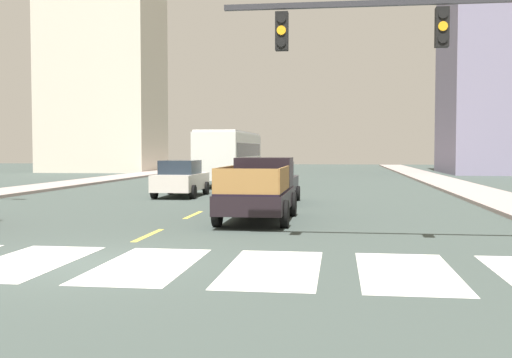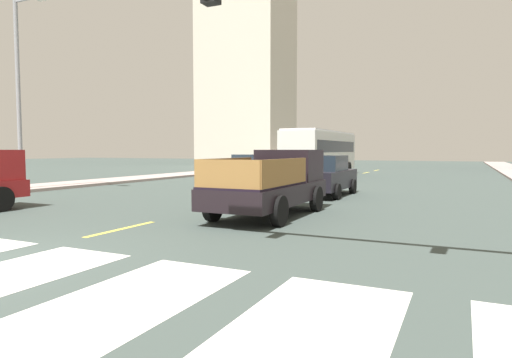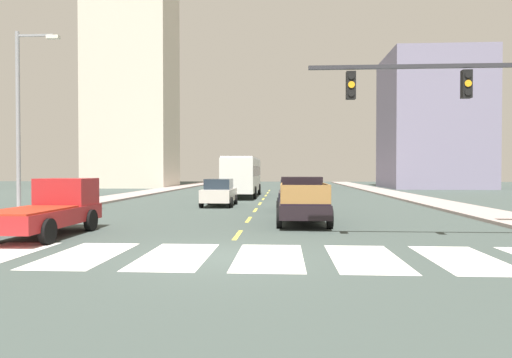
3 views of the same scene
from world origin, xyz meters
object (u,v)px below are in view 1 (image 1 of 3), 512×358
Objects in this scene: city_bus at (230,154)px; sedan_far at (273,183)px; sedan_mid at (181,178)px; traffic_signal_gantry at (495,57)px; pickup_stakebed at (260,190)px.

city_bus reaches higher than sedan_far.
sedan_mid is at bearing -93.45° from city_bus.
sedan_mid and sedan_far have the same top height.
traffic_signal_gantry is (10.09, -24.70, 2.23)m from city_bus.
sedan_mid is (-0.58, -10.10, -1.09)m from city_bus.
city_bus reaches higher than pickup_stakebed.
city_bus is 10.18m from sedan_mid.
sedan_mid is 0.51× the size of traffic_signal_gantry.
sedan_far is (4.71, -2.97, 0.00)m from sedan_mid.
traffic_signal_gantry reaches higher than sedan_far.
sedan_mid is at bearing 126.17° from traffic_signal_gantry.
city_bus is (-4.31, 19.00, 1.02)m from pickup_stakebed.
city_bus is 13.75m from sedan_far.
sedan_far is (4.13, -13.07, -1.09)m from city_bus.
traffic_signal_gantry reaches higher than city_bus.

